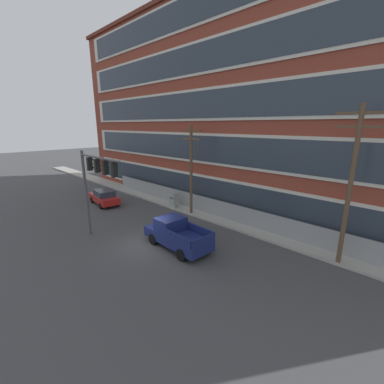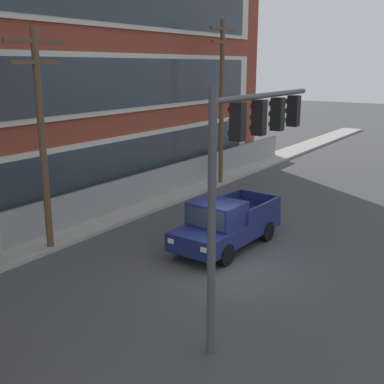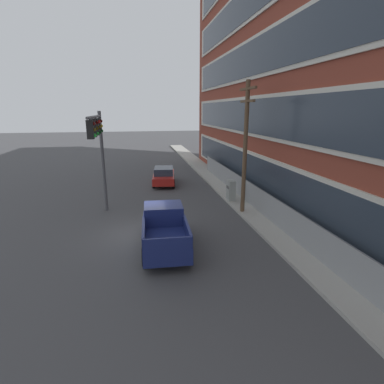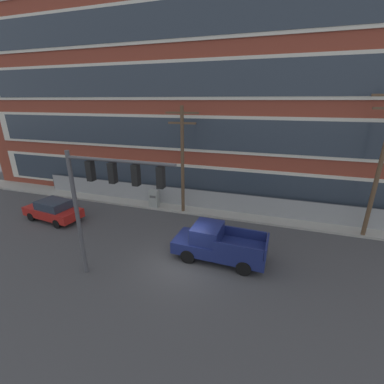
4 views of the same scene
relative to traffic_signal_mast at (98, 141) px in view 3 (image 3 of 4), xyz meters
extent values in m
plane|color=#424244|center=(2.83, 2.22, -4.79)|extent=(160.00, 160.00, 0.00)
cube|color=#9E9B93|center=(2.83, 9.43, -4.71)|extent=(80.00, 2.05, 0.16)
cube|color=brown|center=(-0.03, 15.33, 4.96)|extent=(42.19, 9.75, 19.50)
cube|color=beige|center=(-0.03, 10.40, -2.65)|extent=(38.82, 0.10, 2.81)
cube|color=#2D3844|center=(-0.03, 10.34, -2.65)|extent=(37.13, 0.06, 2.34)
cube|color=beige|center=(-0.03, 10.40, 1.25)|extent=(38.82, 0.10, 2.81)
cube|color=#2D3844|center=(-0.03, 10.34, 1.25)|extent=(37.13, 0.06, 2.34)
cube|color=beige|center=(-0.03, 10.40, 5.15)|extent=(38.82, 0.10, 2.81)
cube|color=#2D3844|center=(-0.03, 10.34, 5.15)|extent=(37.13, 0.06, 2.34)
cube|color=gray|center=(4.92, 9.73, -3.96)|extent=(36.57, 0.04, 1.66)
cylinder|color=#4C4C51|center=(-13.37, 9.73, -3.96)|extent=(0.06, 0.06, 1.66)
cylinder|color=#4C4C51|center=(4.92, 9.73, -3.13)|extent=(36.57, 0.05, 0.05)
cylinder|color=#4C4C51|center=(-1.75, 0.00, -1.57)|extent=(0.20, 0.20, 6.43)
cylinder|color=#4C4C51|center=(0.85, 0.00, 1.34)|extent=(5.20, 0.14, 0.14)
cube|color=black|center=(-0.62, 0.00, 0.79)|extent=(0.28, 0.32, 0.90)
cylinder|color=#4B0807|center=(-0.62, 0.18, 1.07)|extent=(0.04, 0.18, 0.18)
cylinder|color=gold|center=(-0.62, 0.18, 0.79)|extent=(0.04, 0.18, 0.18)
cylinder|color=#0A4011|center=(-0.62, 0.18, 0.51)|extent=(0.04, 0.18, 0.18)
cube|color=black|center=(0.51, 0.00, 0.79)|extent=(0.28, 0.32, 0.90)
cylinder|color=red|center=(0.51, 0.18, 1.07)|extent=(0.04, 0.18, 0.18)
cylinder|color=#503E08|center=(0.51, 0.18, 0.79)|extent=(0.04, 0.18, 0.18)
cylinder|color=#0A4011|center=(0.51, 0.18, 0.51)|extent=(0.04, 0.18, 0.18)
cube|color=black|center=(1.64, 0.00, 0.79)|extent=(0.28, 0.32, 0.90)
cylinder|color=#4B0807|center=(1.64, 0.18, 1.07)|extent=(0.04, 0.18, 0.18)
cylinder|color=#503E08|center=(1.64, 0.18, 0.79)|extent=(0.04, 0.18, 0.18)
cylinder|color=green|center=(1.64, 0.18, 0.51)|extent=(0.04, 0.18, 0.18)
cube|color=black|center=(2.77, 0.00, 0.79)|extent=(0.28, 0.32, 0.90)
cylinder|color=#4B0807|center=(2.77, 0.18, 1.07)|extent=(0.04, 0.18, 0.18)
cylinder|color=#503E08|center=(2.77, 0.18, 0.79)|extent=(0.04, 0.18, 0.18)
cylinder|color=green|center=(2.77, 0.18, 0.51)|extent=(0.04, 0.18, 0.18)
cube|color=navy|center=(4.67, 3.25, -4.04)|extent=(5.21, 2.25, 0.70)
cube|color=navy|center=(3.96, 3.28, -3.24)|extent=(1.62, 1.93, 0.89)
cube|color=#283342|center=(3.17, 3.32, -3.24)|extent=(0.13, 1.67, 0.67)
cube|color=navy|center=(5.78, 2.25, -3.41)|extent=(2.57, 0.23, 0.56)
cube|color=navy|center=(5.87, 4.16, -3.41)|extent=(2.57, 0.23, 0.56)
cube|color=navy|center=(7.19, 3.14, -3.41)|extent=(0.18, 1.95, 0.56)
cylinder|color=black|center=(3.10, 2.38, -4.39)|extent=(0.81, 0.29, 0.80)
cylinder|color=black|center=(3.18, 4.25, -4.39)|extent=(0.81, 0.29, 0.80)
cylinder|color=black|center=(6.17, 2.25, -4.39)|extent=(0.81, 0.29, 0.80)
cylinder|color=black|center=(6.25, 4.12, -4.39)|extent=(0.81, 0.29, 0.80)
cube|color=white|center=(2.06, 2.65, -3.94)|extent=(0.07, 0.24, 0.16)
cube|color=white|center=(2.12, 4.07, -3.94)|extent=(0.07, 0.24, 0.16)
cube|color=#AD1E19|center=(-8.27, 4.47, -4.15)|extent=(4.62, 2.36, 0.64)
cube|color=#283342|center=(-8.10, 4.45, -3.53)|extent=(2.39, 1.87, 0.60)
cylinder|color=black|center=(-9.74, 3.79, -4.47)|extent=(0.66, 0.28, 0.64)
cylinder|color=black|center=(-9.53, 5.49, -4.47)|extent=(0.66, 0.28, 0.64)
cylinder|color=black|center=(-7.02, 3.46, -4.47)|extent=(0.66, 0.28, 0.64)
cylinder|color=black|center=(-6.81, 5.16, -4.47)|extent=(0.66, 0.28, 0.64)
cylinder|color=brown|center=(0.57, 8.68, -0.70)|extent=(0.26, 0.26, 8.19)
cube|color=brown|center=(0.57, 8.68, 2.90)|extent=(2.47, 0.14, 0.14)
cube|color=brown|center=(0.57, 8.68, 2.20)|extent=(2.10, 0.14, 0.14)
cube|color=#939993|center=(-1.98, 8.72, -3.99)|extent=(0.75, 0.50, 1.61)
cube|color=#515151|center=(-1.98, 8.46, -3.67)|extent=(0.52, 0.02, 0.20)
camera|label=1|loc=(16.75, -7.48, 3.41)|focal=24.00mm
camera|label=2|loc=(-10.72, -5.53, 2.10)|focal=45.00mm
camera|label=3|loc=(17.99, 2.07, 1.73)|focal=28.00mm
camera|label=4|loc=(7.02, -9.10, 3.75)|focal=24.00mm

